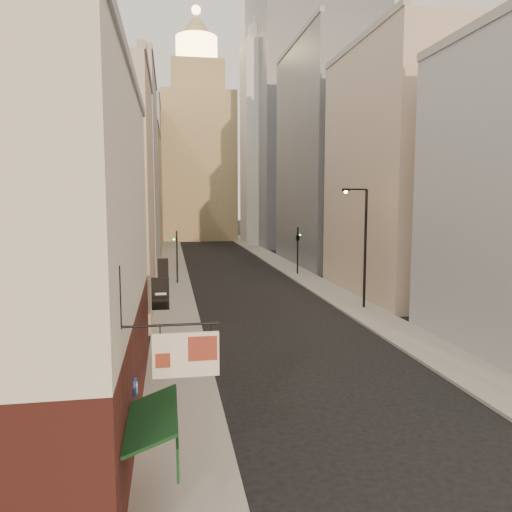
{
  "coord_description": "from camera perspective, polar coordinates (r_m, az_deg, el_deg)",
  "views": [
    {
      "loc": [
        -6.83,
        -8.76,
        7.87
      ],
      "look_at": [
        -2.46,
        16.39,
        4.97
      ],
      "focal_mm": 35.0,
      "sensor_mm": 36.0,
      "label": 1
    }
  ],
  "objects": [
    {
      "name": "left_bldg_tan",
      "position": [
        68.96,
        -14.26,
        6.81
      ],
      "size": [
        8.0,
        18.0,
        17.0
      ],
      "primitive_type": "cube",
      "color": "#8F7D56",
      "rests_on": "ground"
    },
    {
      "name": "clock_tower",
      "position": [
        101.4,
        -6.66,
        11.97
      ],
      "size": [
        14.0,
        14.0,
        44.9
      ],
      "color": "#8F7D56",
      "rests_on": "ground"
    },
    {
      "name": "traffic_light_right",
      "position": [
        51.95,
        4.79,
        2.01
      ],
      "size": [
        0.63,
        0.61,
        5.0
      ],
      "rotation": [
        0.0,
        0.0,
        3.1
      ],
      "color": "black",
      "rests_on": "ground"
    },
    {
      "name": "right_bldg_beige",
      "position": [
        43.15,
        16.24,
        9.06
      ],
      "size": [
        8.0,
        16.0,
        20.0
      ],
      "primitive_type": "cube",
      "color": "#BCA48E",
      "rests_on": "ground"
    },
    {
      "name": "sidewalk_left",
      "position": [
        64.24,
        -9.49,
        -0.58
      ],
      "size": [
        3.0,
        140.0,
        0.15
      ],
      "primitive_type": "cube",
      "color": "gray",
      "rests_on": "ground"
    },
    {
      "name": "white_tower",
      "position": [
        89.03,
        1.15,
        13.41
      ],
      "size": [
        8.0,
        8.0,
        41.5
      ],
      "color": "silver",
      "rests_on": "ground"
    },
    {
      "name": "right_bldg_wingrid",
      "position": [
        61.92,
        8.04,
        11.17
      ],
      "size": [
        8.0,
        20.0,
        26.0
      ],
      "primitive_type": "cube",
      "color": "gray",
      "rests_on": "ground"
    },
    {
      "name": "streetlamp_mid",
      "position": [
        36.1,
        12.14,
        1.66
      ],
      "size": [
        2.15,
        0.97,
        8.62
      ],
      "rotation": [
        0.0,
        0.0,
        0.37
      ],
      "color": "black",
      "rests_on": "ground"
    },
    {
      "name": "left_bldg_grey",
      "position": [
        51.07,
        -15.84,
        8.63
      ],
      "size": [
        8.0,
        16.0,
        20.0
      ],
      "primitive_type": "cube",
      "color": "#9E9EA4",
      "rests_on": "ground"
    },
    {
      "name": "left_bldg_wingrid",
      "position": [
        89.01,
        -13.34,
        8.97
      ],
      "size": [
        8.0,
        20.0,
        24.0
      ],
      "primitive_type": "cube",
      "color": "gray",
      "rests_on": "ground"
    },
    {
      "name": "traffic_light_left",
      "position": [
        46.67,
        -9.04,
        0.92
      ],
      "size": [
        0.55,
        0.43,
        5.0
      ],
      "rotation": [
        0.0,
        0.0,
        2.93
      ],
      "color": "black",
      "rests_on": "ground"
    },
    {
      "name": "left_bldg_beige",
      "position": [
        35.14,
        -18.43,
        6.37
      ],
      "size": [
        8.0,
        12.0,
        16.0
      ],
      "primitive_type": "cube",
      "color": "#BCA48E",
      "rests_on": "ground"
    },
    {
      "name": "highrise",
      "position": [
        91.98,
        6.3,
        17.6
      ],
      "size": [
        21.0,
        23.0,
        51.2
      ],
      "color": "gray",
      "rests_on": "ground"
    },
    {
      "name": "sidewalk_right",
      "position": [
        65.61,
        1.94,
        -0.34
      ],
      "size": [
        3.0,
        140.0,
        0.15
      ],
      "primitive_type": "cube",
      "color": "gray",
      "rests_on": "ground"
    },
    {
      "name": "near_building_left",
      "position": [
        18.33,
        -22.9,
        0.17
      ],
      "size": [
        8.3,
        23.04,
        12.3
      ],
      "color": "#5B2620",
      "rests_on": "ground"
    }
  ]
}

